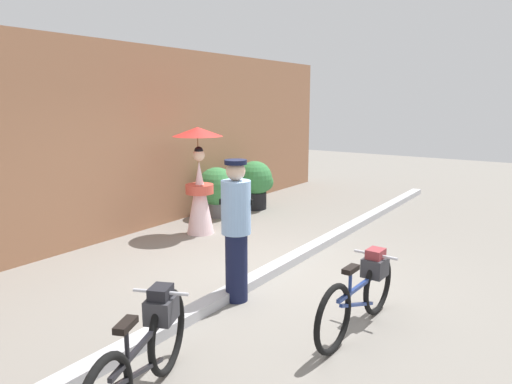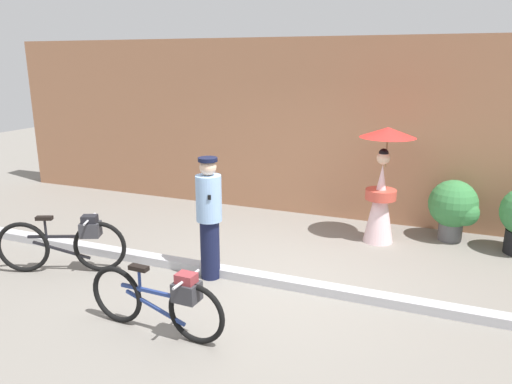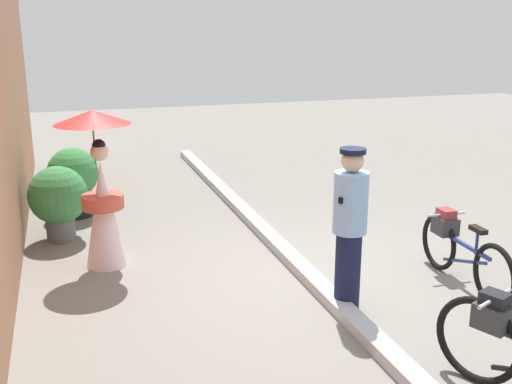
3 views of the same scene
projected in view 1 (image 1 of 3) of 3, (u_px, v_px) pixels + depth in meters
ground_plane at (264, 279)px, 6.17m from camera, size 30.00×30.00×0.00m
building_wall at (97, 142)px, 7.70m from camera, size 14.00×0.40×3.27m
sidewalk_curb at (264, 274)px, 6.16m from camera, size 14.00×0.20×0.12m
bicycle_near_officer at (361, 291)px, 4.76m from camera, size 1.70×0.48×0.77m
bicycle_far_side at (145, 352)px, 3.55m from camera, size 1.67×0.77×0.82m
person_officer at (236, 227)px, 5.34m from camera, size 0.34×0.35×1.66m
person_with_parasol at (199, 179)px, 8.14m from camera, size 0.88×0.88×1.87m
potted_plant_by_door at (256, 182)px, 10.08m from camera, size 0.77×0.75×1.04m
potted_plant_small at (218, 189)px, 9.38m from camera, size 0.79×0.77×1.01m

